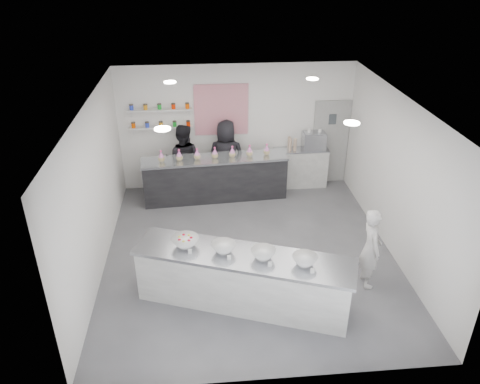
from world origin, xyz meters
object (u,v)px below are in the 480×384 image
prep_counter (243,279)px  espresso_ledge (300,168)px  staff_left (183,160)px  espresso_machine (314,141)px  woman_prep (371,248)px  back_bar (215,179)px  staff_right (226,158)px

prep_counter → espresso_ledge: bearing=86.6°
prep_counter → staff_left: (-1.02, 4.00, 0.39)m
espresso_ledge → espresso_machine: espresso_machine is taller
woman_prep → prep_counter: bearing=99.1°
back_bar → woman_prep: bearing=-57.4°
espresso_machine → staff_right: size_ratio=0.29×
staff_right → woman_prep: bearing=129.1°
prep_counter → staff_left: bearing=124.4°
espresso_ledge → woman_prep: woman_prep is taller
back_bar → woman_prep: woman_prep is taller
staff_left → woman_prep: bearing=140.9°
woman_prep → staff_left: bearing=42.2°
prep_counter → staff_left: staff_left is taller
espresso_ledge → staff_left: 2.86m
espresso_ledge → staff_left: staff_left is taller
espresso_machine → woman_prep: size_ratio=0.36×
back_bar → espresso_machine: (2.39, 0.49, 0.66)m
prep_counter → espresso_ledge: size_ratio=2.71×
prep_counter → espresso_machine: (2.10, 4.18, 0.69)m
prep_counter → staff_left: size_ratio=2.03×
prep_counter → woman_prep: (2.22, 0.32, 0.26)m
espresso_machine → staff_left: 3.14m
espresso_machine → prep_counter: bearing=-116.7°
woman_prep → staff_left: 4.91m
espresso_ledge → back_bar: bearing=-167.0°
back_bar → staff_left: staff_left is taller
espresso_machine → staff_left: size_ratio=0.31×
back_bar → staff_right: size_ratio=1.84×
espresso_ledge → espresso_machine: size_ratio=2.46×
back_bar → espresso_machine: bearing=7.5°
prep_counter → espresso_machine: size_ratio=6.66×
espresso_ledge → staff_right: staff_right is taller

